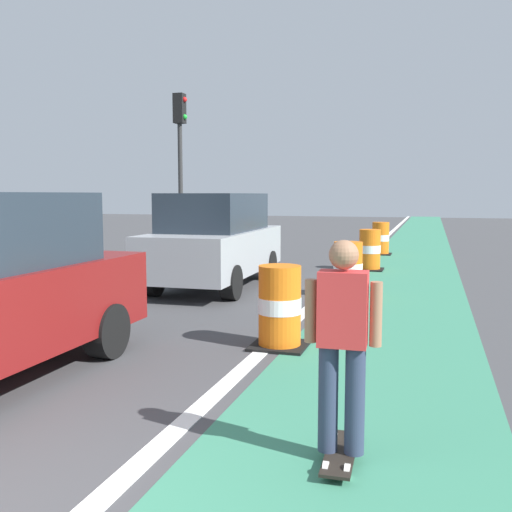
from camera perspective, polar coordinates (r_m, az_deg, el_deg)
bike_lane_strip at (r=14.57m, az=14.71°, el=-2.02°), size 2.50×80.00×0.01m
lane_divider_stripe at (r=14.70m, az=8.86°, el=-1.81°), size 0.20×80.00×0.01m
skateboarder_on_lane at (r=4.36m, az=8.55°, el=-8.64°), size 0.57×0.81×1.69m
parked_suv_second at (r=12.54m, az=-4.05°, el=1.62°), size 2.01×4.64×2.04m
traffic_barrel_front at (r=7.61m, az=2.36°, el=-5.13°), size 0.73×0.73×1.09m
traffic_barrel_mid at (r=11.49m, az=9.10°, el=-1.38°), size 0.73×0.73×1.09m
traffic_barrel_back at (r=15.63m, az=11.21°, el=0.56°), size 0.73×0.73×1.09m
traffic_barrel_far at (r=19.76m, az=12.24°, el=1.68°), size 0.73×0.73×1.09m
traffic_light_corner at (r=18.29m, az=-7.52°, el=10.73°), size 0.41×0.32×5.10m
pedestrian_crossing at (r=21.69m, az=-2.06°, el=3.08°), size 0.34×0.20×1.61m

